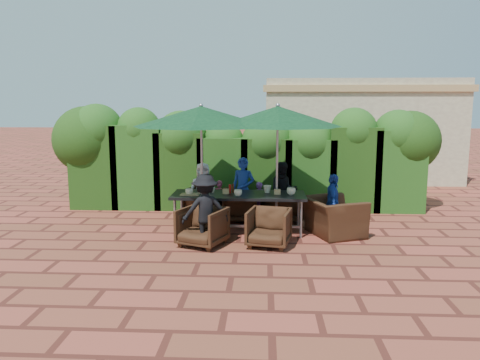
{
  "coord_description": "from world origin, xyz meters",
  "views": [
    {
      "loc": [
        0.46,
        -8.6,
        2.45
      ],
      "look_at": [
        -0.02,
        0.4,
        0.98
      ],
      "focal_mm": 35.0,
      "sensor_mm": 36.0,
      "label": 1
    }
  ],
  "objects_px": {
    "dining_table": "(239,198)",
    "umbrella_right": "(278,117)",
    "chair_end_right": "(333,211)",
    "chair_far_right": "(282,205)",
    "chair_far_left": "(206,201)",
    "chair_near_left": "(202,225)",
    "chair_near_right": "(269,226)",
    "chair_far_mid": "(241,204)",
    "umbrella_left": "(201,117)"
  },
  "relations": [
    {
      "from": "chair_near_left",
      "to": "chair_far_left",
      "type": "bearing_deg",
      "value": 117.86
    },
    {
      "from": "chair_near_left",
      "to": "umbrella_right",
      "type": "bearing_deg",
      "value": 58.4
    },
    {
      "from": "umbrella_right",
      "to": "dining_table",
      "type": "bearing_deg",
      "value": -176.37
    },
    {
      "from": "dining_table",
      "to": "chair_near_right",
      "type": "bearing_deg",
      "value": -56.99
    },
    {
      "from": "chair_far_left",
      "to": "chair_near_left",
      "type": "bearing_deg",
      "value": 118.81
    },
    {
      "from": "chair_near_left",
      "to": "umbrella_left",
      "type": "bearing_deg",
      "value": 119.66
    },
    {
      "from": "chair_far_mid",
      "to": "chair_near_left",
      "type": "height_order",
      "value": "chair_near_left"
    },
    {
      "from": "umbrella_left",
      "to": "chair_end_right",
      "type": "xyz_separation_m",
      "value": [
        2.48,
        -0.06,
        -1.75
      ]
    },
    {
      "from": "umbrella_right",
      "to": "chair_near_right",
      "type": "xyz_separation_m",
      "value": [
        -0.15,
        -0.93,
        -1.85
      ]
    },
    {
      "from": "chair_end_right",
      "to": "chair_far_right",
      "type": "bearing_deg",
      "value": 22.94
    },
    {
      "from": "dining_table",
      "to": "chair_far_mid",
      "type": "xyz_separation_m",
      "value": [
        -0.01,
        0.85,
        -0.31
      ]
    },
    {
      "from": "chair_far_right",
      "to": "chair_near_right",
      "type": "xyz_separation_m",
      "value": [
        -0.29,
        -1.73,
        0.0
      ]
    },
    {
      "from": "chair_far_left",
      "to": "chair_far_right",
      "type": "bearing_deg",
      "value": -162.77
    },
    {
      "from": "chair_far_left",
      "to": "chair_end_right",
      "type": "distance_m",
      "value": 2.8
    },
    {
      "from": "umbrella_left",
      "to": "umbrella_right",
      "type": "bearing_deg",
      "value": 3.62
    },
    {
      "from": "umbrella_left",
      "to": "chair_far_mid",
      "type": "relative_size",
      "value": 3.57
    },
    {
      "from": "chair_far_right",
      "to": "chair_near_left",
      "type": "relative_size",
      "value": 0.97
    },
    {
      "from": "dining_table",
      "to": "umbrella_left",
      "type": "relative_size",
      "value": 0.98
    },
    {
      "from": "umbrella_right",
      "to": "chair_far_left",
      "type": "xyz_separation_m",
      "value": [
        -1.5,
        0.98,
        -1.83
      ]
    },
    {
      "from": "chair_far_left",
      "to": "dining_table",
      "type": "bearing_deg",
      "value": 150.41
    },
    {
      "from": "chair_far_mid",
      "to": "chair_near_right",
      "type": "bearing_deg",
      "value": 109.49
    },
    {
      "from": "chair_far_mid",
      "to": "chair_far_right",
      "type": "xyz_separation_m",
      "value": [
        0.88,
        -0.0,
        -0.0
      ]
    },
    {
      "from": "chair_near_left",
      "to": "chair_end_right",
      "type": "height_order",
      "value": "chair_end_right"
    },
    {
      "from": "chair_near_left",
      "to": "chair_near_right",
      "type": "xyz_separation_m",
      "value": [
        1.16,
        0.03,
        -0.01
      ]
    },
    {
      "from": "umbrella_right",
      "to": "chair_far_right",
      "type": "xyz_separation_m",
      "value": [
        0.14,
        0.8,
        -1.85
      ]
    },
    {
      "from": "umbrella_right",
      "to": "chair_end_right",
      "type": "height_order",
      "value": "umbrella_right"
    },
    {
      "from": "umbrella_right",
      "to": "chair_far_left",
      "type": "distance_m",
      "value": 2.56
    },
    {
      "from": "dining_table",
      "to": "chair_near_right",
      "type": "relative_size",
      "value": 3.5
    },
    {
      "from": "umbrella_left",
      "to": "chair_far_left",
      "type": "distance_m",
      "value": 2.12
    },
    {
      "from": "chair_far_mid",
      "to": "chair_end_right",
      "type": "height_order",
      "value": "chair_end_right"
    },
    {
      "from": "dining_table",
      "to": "chair_end_right",
      "type": "xyz_separation_m",
      "value": [
        1.79,
        -0.1,
        -0.21
      ]
    },
    {
      "from": "umbrella_right",
      "to": "chair_far_mid",
      "type": "bearing_deg",
      "value": 132.44
    },
    {
      "from": "umbrella_left",
      "to": "chair_near_right",
      "type": "bearing_deg",
      "value": -33.41
    },
    {
      "from": "chair_far_mid",
      "to": "chair_near_left",
      "type": "relative_size",
      "value": 0.97
    },
    {
      "from": "umbrella_right",
      "to": "chair_far_mid",
      "type": "relative_size",
      "value": 3.4
    },
    {
      "from": "chair_end_right",
      "to": "dining_table",
      "type": "bearing_deg",
      "value": 65.54
    },
    {
      "from": "dining_table",
      "to": "chair_near_right",
      "type": "height_order",
      "value": "dining_table"
    },
    {
      "from": "chair_far_left",
      "to": "chair_near_right",
      "type": "bearing_deg",
      "value": 148.59
    },
    {
      "from": "chair_far_mid",
      "to": "chair_near_left",
      "type": "distance_m",
      "value": 1.85
    },
    {
      "from": "chair_near_right",
      "to": "chair_end_right",
      "type": "height_order",
      "value": "chair_end_right"
    },
    {
      "from": "dining_table",
      "to": "chair_far_right",
      "type": "xyz_separation_m",
      "value": [
        0.87,
        0.85,
        -0.32
      ]
    },
    {
      "from": "dining_table",
      "to": "umbrella_right",
      "type": "relative_size",
      "value": 1.03
    },
    {
      "from": "dining_table",
      "to": "umbrella_right",
      "type": "xyz_separation_m",
      "value": [
        0.72,
        0.05,
        1.54
      ]
    },
    {
      "from": "dining_table",
      "to": "chair_far_right",
      "type": "distance_m",
      "value": 1.25
    },
    {
      "from": "dining_table",
      "to": "chair_end_right",
      "type": "distance_m",
      "value": 1.8
    },
    {
      "from": "chair_near_left",
      "to": "chair_end_right",
      "type": "bearing_deg",
      "value": 41.1
    },
    {
      "from": "dining_table",
      "to": "chair_far_left",
      "type": "height_order",
      "value": "chair_far_left"
    },
    {
      "from": "chair_far_right",
      "to": "chair_far_mid",
      "type": "bearing_deg",
      "value": -24.35
    },
    {
      "from": "umbrella_left",
      "to": "chair_near_left",
      "type": "relative_size",
      "value": 3.48
    },
    {
      "from": "umbrella_right",
      "to": "chair_near_right",
      "type": "height_order",
      "value": "umbrella_right"
    }
  ]
}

